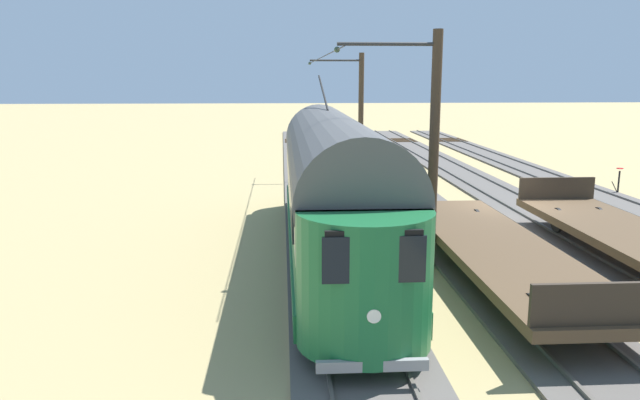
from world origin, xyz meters
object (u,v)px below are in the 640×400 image
object	(u,v)px
flatcar_adjacent	(499,249)
catenary_pole_mid_near	(431,146)
switch_stand	(619,179)
catenary_pole_foreground	(359,113)
vintage_streetcar	(333,184)

from	to	relation	value
flatcar_adjacent	catenary_pole_mid_near	size ratio (longest dim) A/B	1.73
switch_stand	catenary_pole_mid_near	bearing A→B (deg)	42.07
flatcar_adjacent	catenary_pole_foreground	xyz separation A→B (m)	(1.63, -17.14, 2.62)
vintage_streetcar	flatcar_adjacent	size ratio (longest dim) A/B	1.44
flatcar_adjacent	catenary_pole_mid_near	distance (m)	3.34
catenary_pole_mid_near	switch_stand	xyz separation A→B (m)	(-11.50, -10.38, -2.78)
flatcar_adjacent	catenary_pole_foreground	bearing A→B (deg)	-84.57
vintage_streetcar	catenary_pole_foreground	world-z (taller)	catenary_pole_foreground
flatcar_adjacent	catenary_pole_mid_near	world-z (taller)	catenary_pole_mid_near
vintage_streetcar	catenary_pole_mid_near	size ratio (longest dim) A/B	2.49
catenary_pole_foreground	switch_stand	xyz separation A→B (m)	(-11.50, 5.48, -2.78)
catenary_pole_mid_near	switch_stand	size ratio (longest dim) A/B	5.37
flatcar_adjacent	switch_stand	world-z (taller)	flatcar_adjacent
vintage_streetcar	catenary_pole_mid_near	distance (m)	3.11
catenary_pole_mid_near	switch_stand	distance (m)	15.73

